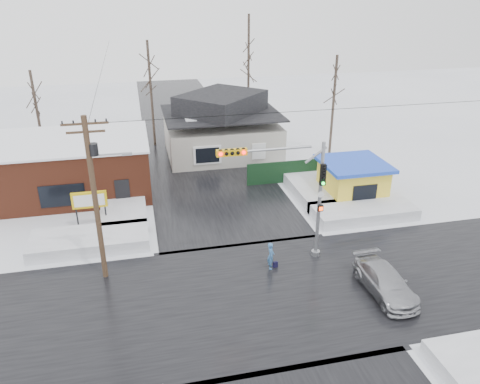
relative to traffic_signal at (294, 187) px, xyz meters
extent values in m
plane|color=white|center=(-2.43, -2.97, -4.54)|extent=(120.00, 120.00, 0.00)
cube|color=black|center=(-2.43, -2.97, -4.53)|extent=(10.00, 120.00, 0.02)
cube|color=black|center=(-2.43, -2.97, -4.53)|extent=(120.00, 10.00, 0.02)
cube|color=white|center=(-11.43, 4.03, -4.14)|extent=(7.00, 3.00, 0.80)
cube|color=white|center=(6.57, 4.03, -4.14)|extent=(7.00, 3.00, 0.80)
cube|color=white|center=(-9.43, 9.03, -4.14)|extent=(3.00, 8.00, 0.80)
cube|color=white|center=(4.57, 9.03, -4.14)|extent=(3.00, 8.00, 0.80)
cylinder|color=gray|center=(1.57, 0.03, -1.04)|extent=(0.20, 0.20, 7.00)
cylinder|color=gray|center=(1.57, 0.03, -4.39)|extent=(0.50, 0.50, 0.30)
cylinder|color=gray|center=(-1.43, 0.03, 2.26)|extent=(4.60, 0.14, 0.14)
cube|color=gold|center=(-3.43, 0.03, 2.26)|extent=(1.60, 0.28, 0.35)
sphere|color=#FF0C0C|center=(-4.03, -0.13, 2.26)|extent=(0.20, 0.20, 0.20)
sphere|color=#FF0C0C|center=(-2.83, -0.13, 2.26)|extent=(0.20, 0.20, 0.20)
cube|color=black|center=(1.57, -0.17, 0.66)|extent=(0.30, 0.22, 1.20)
sphere|color=#0CE533|center=(1.57, -0.31, 0.21)|extent=(0.18, 0.18, 0.18)
cube|color=black|center=(1.57, -0.17, -1.34)|extent=(0.30, 0.20, 0.35)
cylinder|color=#382619|center=(-10.43, 0.53, -0.04)|extent=(0.28, 0.28, 9.00)
cube|color=#382619|center=(-10.43, 0.53, 4.06)|extent=(2.20, 0.10, 0.10)
cube|color=#382619|center=(-10.43, 0.53, 3.66)|extent=(1.80, 0.10, 0.10)
cylinder|color=black|center=(-10.18, 0.53, 2.76)|extent=(0.44, 0.44, 0.60)
cylinder|color=gray|center=(-9.53, 0.53, 2.46)|extent=(1.80, 0.08, 0.08)
cube|color=gray|center=(-8.63, 0.53, 2.41)|extent=(0.50, 0.22, 0.12)
cube|color=maroon|center=(-13.43, 13.03, -2.54)|extent=(12.00, 8.00, 4.00)
cube|color=white|center=(-13.43, 13.03, -0.49)|extent=(12.20, 8.20, 0.15)
cube|color=black|center=(-13.43, 9.01, -3.14)|extent=(3.00, 0.08, 1.60)
cube|color=black|center=(-9.43, 9.01, -3.44)|extent=(1.00, 0.08, 2.20)
cylinder|color=black|center=(-12.33, 6.53, -3.64)|extent=(0.10, 0.10, 1.80)
cylinder|color=black|center=(-10.53, 6.53, -3.64)|extent=(0.10, 0.10, 1.80)
cube|color=gold|center=(-11.43, 6.53, -2.54)|extent=(2.20, 0.18, 1.10)
cube|color=white|center=(-11.43, 6.42, -2.54)|extent=(1.90, 0.02, 0.80)
cube|color=beige|center=(-0.43, 19.03, -3.04)|extent=(10.00, 8.00, 3.00)
cube|color=black|center=(-0.43, 19.03, -0.64)|extent=(10.40, 8.40, 0.12)
pyramid|color=black|center=(-0.43, 19.03, 0.32)|extent=(9.00, 7.00, 1.80)
cube|color=maroon|center=(2.77, 20.03, 0.36)|extent=(0.70, 0.70, 1.40)
cube|color=white|center=(-2.43, 14.98, -3.14)|extent=(2.40, 0.12, 1.60)
cube|color=yellow|center=(7.07, 7.03, -3.24)|extent=(4.00, 4.00, 2.60)
cube|color=blue|center=(7.07, 7.03, -1.79)|extent=(4.60, 4.60, 0.25)
cube|color=black|center=(7.07, 5.00, -3.24)|extent=(1.80, 0.06, 1.20)
cube|color=black|center=(4.07, 11.03, -3.64)|extent=(8.00, 0.12, 1.80)
cylinder|color=#332821|center=(-6.43, 23.03, 0.46)|extent=(0.24, 0.24, 10.00)
cylinder|color=#332821|center=(3.57, 25.03, 1.46)|extent=(0.24, 0.24, 12.00)
cylinder|color=#332821|center=(9.57, 17.03, -0.04)|extent=(0.24, 0.24, 9.00)
cylinder|color=#332821|center=(-16.43, 21.03, -0.54)|extent=(0.24, 0.24, 8.00)
imported|color=#38679D|center=(-1.40, -0.68, -3.74)|extent=(0.52, 0.66, 1.59)
imported|color=#A0A0A6|center=(3.68, -4.22, -3.87)|extent=(1.96, 4.62, 1.33)
cube|color=black|center=(-1.12, -0.69, -4.36)|extent=(0.29, 0.14, 0.35)
camera|label=1|loc=(-8.02, -22.06, 10.12)|focal=35.00mm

